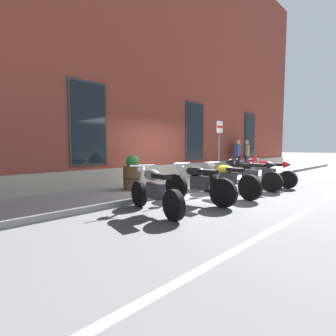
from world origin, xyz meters
The scene contains 13 objects.
ground_plane centered at (0.00, 0.00, 0.00)m, with size 140.00×140.00×0.00m, color #424244.
sidewalk centered at (0.00, 1.13, 0.07)m, with size 31.31×2.26×0.14m, color slate.
lane_stripe centered at (0.00, -3.20, 0.00)m, with size 31.31×0.12×0.01m, color silver.
brick_pub_facade centered at (0.00, 5.27, 5.42)m, with size 25.31×6.14×10.86m.
motorcycle_grey_naked centered at (-2.75, -0.95, 0.49)m, with size 0.67×2.00×0.99m.
motorcycle_black_naked centered at (-1.36, -1.02, 0.49)m, with size 0.62×2.09×0.98m.
motorcycle_yellow_naked centered at (-0.04, -1.02, 0.48)m, with size 0.64×2.19×0.95m.
motorcycle_black_sport centered at (1.41, -0.87, 0.57)m, with size 0.62×2.12×1.06m.
motorcycle_red_sport centered at (2.70, -0.93, 0.56)m, with size 0.62×2.12×1.03m.
pedestrian_blue_top centered at (5.51, 1.79, 1.05)m, with size 0.66×0.23×1.63m.
pedestrian_tan_coat centered at (6.15, 1.64, 1.05)m, with size 0.53×0.51×1.63m.
parking_sign centered at (1.95, 0.57, 1.62)m, with size 0.36×0.07×2.27m.
barrel_planter centered at (-1.76, 1.09, 0.58)m, with size 0.60×0.60×1.02m.
Camera 1 is at (-6.25, -4.87, 1.38)m, focal length 26.92 mm.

